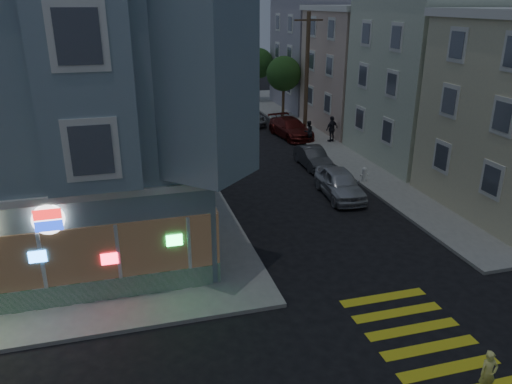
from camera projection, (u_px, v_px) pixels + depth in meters
name	position (u px, v px, depth m)	size (l,w,h in m)	color
ground	(212.00, 361.00, 14.60)	(120.00, 120.00, 0.00)	black
sidewalk_ne	(434.00, 128.00, 41.01)	(24.00, 42.00, 0.15)	gray
corner_building	(17.00, 104.00, 20.89)	(14.60, 14.60, 11.40)	slate
row_house_b	(462.00, 75.00, 31.93)	(12.00, 8.60, 10.50)	beige
row_house_c	(389.00, 70.00, 40.29)	(12.00, 8.60, 9.00)	beige
row_house_d	(343.00, 50.00, 48.12)	(12.00, 8.60, 10.50)	gray
utility_pole	(307.00, 73.00, 37.46)	(2.20, 0.30, 9.00)	#4C3826
street_tree_near	(284.00, 74.00, 43.22)	(3.00, 3.00, 5.30)	#4C3826
street_tree_far	(259.00, 63.00, 50.41)	(3.00, 3.00, 5.30)	#4C3826
running_child	(488.00, 373.00, 13.17)	(0.49, 0.32, 1.33)	#F2F27C
pedestrian_a	(308.00, 131.00, 36.39)	(0.76, 0.60, 1.57)	black
pedestrian_b	(332.00, 129.00, 36.46)	(1.11, 0.46, 1.89)	#26242D
parked_car_a	(340.00, 183.00, 26.59)	(1.78, 4.43, 1.51)	#B8BBC1
parked_car_b	(313.00, 157.00, 31.44)	(1.34, 3.85, 1.27)	#3C3E42
parked_car_c	(291.00, 128.00, 38.25)	(2.04, 5.02, 1.46)	#5E1815
parked_car_d	(247.00, 116.00, 42.43)	(2.14, 4.65, 1.29)	gray
traffic_signal	(174.00, 201.00, 17.77)	(0.52, 0.50, 4.48)	black
fire_hydrant	(364.00, 174.00, 28.55)	(0.48, 0.28, 0.83)	white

